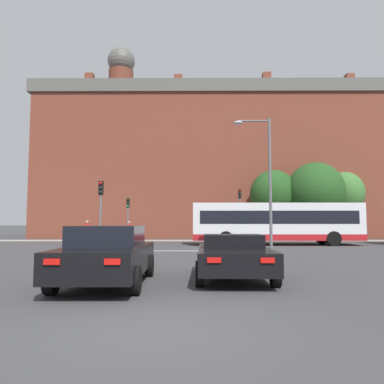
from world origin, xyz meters
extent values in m
plane|color=#3D3D3F|center=(0.00, 0.00, 0.00)|extent=(400.00, 400.00, 0.00)
cube|color=silver|center=(0.00, 15.46, 0.00)|extent=(7.23, 0.30, 0.01)
cube|color=#A09B91|center=(0.00, 27.51, 0.01)|extent=(68.03, 2.50, 0.01)
cube|color=brown|center=(3.39, 36.47, 7.33)|extent=(38.30, 11.54, 14.65)
cube|color=#5B5954|center=(3.39, 36.47, 15.31)|extent=(39.07, 12.01, 1.32)
cube|color=brown|center=(-11.12, 34.90, 17.09)|extent=(0.90, 0.90, 2.23)
cube|color=brown|center=(-1.18, 35.36, 17.09)|extent=(0.90, 0.90, 2.23)
cube|color=brown|center=(8.67, 34.79, 17.09)|extent=(0.90, 0.90, 2.23)
cube|color=brown|center=(18.08, 35.24, 17.09)|extent=(0.90, 0.90, 2.23)
cylinder|color=brown|center=(-7.91, 36.47, 17.59)|extent=(2.84, 2.84, 3.24)
sphere|color=#5B5954|center=(-7.91, 36.47, 20.40)|extent=(3.16, 3.16, 3.16)
cube|color=black|center=(-1.63, 4.05, 0.65)|extent=(1.97, 4.63, 0.67)
cube|color=black|center=(-1.63, 4.01, 1.25)|extent=(1.67, 2.09, 0.52)
cylinder|color=black|center=(-2.57, 5.47, 0.32)|extent=(0.23, 0.64, 0.64)
cylinder|color=black|center=(-0.73, 5.49, 0.32)|extent=(0.23, 0.64, 0.64)
cylinder|color=black|center=(-2.54, 2.61, 0.32)|extent=(0.23, 0.64, 0.64)
cylinder|color=black|center=(-0.69, 2.63, 0.32)|extent=(0.23, 0.64, 0.64)
cube|color=red|center=(-2.20, 1.72, 0.82)|extent=(0.32, 0.05, 0.12)
cube|color=red|center=(-1.01, 1.73, 0.82)|extent=(0.32, 0.05, 0.12)
cube|color=black|center=(1.71, 5.03, 0.60)|extent=(2.05, 4.41, 0.56)
cube|color=black|center=(1.72, 5.14, 1.06)|extent=(1.70, 1.35, 0.36)
cylinder|color=black|center=(0.82, 6.41, 0.32)|extent=(0.24, 0.65, 0.64)
cylinder|color=black|center=(2.68, 6.36, 0.32)|extent=(0.24, 0.65, 0.64)
cylinder|color=black|center=(0.75, 3.70, 0.32)|extent=(0.24, 0.65, 0.64)
cylinder|color=black|center=(2.61, 3.65, 0.32)|extent=(0.24, 0.65, 0.64)
cube|color=red|center=(1.05, 2.84, 0.74)|extent=(0.32, 0.06, 0.12)
cube|color=red|center=(2.26, 2.81, 0.74)|extent=(0.32, 0.06, 0.12)
cube|color=silver|center=(6.43, 21.11, 1.65)|extent=(11.83, 2.47, 2.60)
cube|color=#AD191E|center=(6.43, 21.11, 0.57)|extent=(11.85, 2.49, 0.44)
cube|color=black|center=(6.43, 21.11, 1.95)|extent=(10.88, 2.50, 0.90)
cylinder|color=black|center=(10.10, 22.30, 0.50)|extent=(1.00, 0.28, 1.00)
cylinder|color=black|center=(10.10, 19.93, 0.50)|extent=(1.00, 0.28, 1.00)
cylinder|color=black|center=(2.77, 22.30, 0.50)|extent=(1.00, 0.28, 1.00)
cylinder|color=black|center=(2.77, 19.93, 0.50)|extent=(1.00, 0.28, 1.00)
cylinder|color=slate|center=(4.56, 26.66, 1.85)|extent=(0.12, 0.12, 3.71)
cube|color=black|center=(4.56, 26.66, 4.11)|extent=(0.26, 0.20, 0.80)
sphere|color=red|center=(4.56, 26.53, 4.36)|extent=(0.17, 0.17, 0.17)
sphere|color=black|center=(4.56, 26.53, 4.11)|extent=(0.17, 0.17, 0.17)
sphere|color=black|center=(4.56, 26.53, 3.85)|extent=(0.17, 0.17, 0.17)
cylinder|color=slate|center=(-5.13, 26.60, 1.45)|extent=(0.12, 0.12, 2.89)
cube|color=black|center=(-5.13, 26.60, 3.29)|extent=(0.26, 0.20, 0.80)
sphere|color=black|center=(-5.13, 26.47, 3.55)|extent=(0.17, 0.17, 0.17)
sphere|color=black|center=(-5.13, 26.47, 3.29)|extent=(0.17, 0.17, 0.17)
sphere|color=#1ED14C|center=(-5.13, 26.47, 3.04)|extent=(0.17, 0.17, 0.17)
cylinder|color=slate|center=(-4.82, 15.89, 1.60)|extent=(0.12, 0.12, 3.20)
cube|color=black|center=(-4.82, 15.89, 3.60)|extent=(0.26, 0.20, 0.80)
sphere|color=red|center=(-4.82, 15.76, 3.86)|extent=(0.17, 0.17, 0.17)
sphere|color=black|center=(-4.82, 15.76, 3.60)|extent=(0.17, 0.17, 0.17)
sphere|color=black|center=(-4.82, 15.76, 3.35)|extent=(0.17, 0.17, 0.17)
cylinder|color=slate|center=(4.75, 14.59, 3.67)|extent=(0.16, 0.16, 7.35)
cylinder|color=slate|center=(3.90, 14.59, 7.20)|extent=(1.72, 0.10, 0.10)
ellipsoid|color=#B2B2B7|center=(3.04, 14.59, 7.10)|extent=(0.50, 0.36, 0.22)
cylinder|color=brown|center=(-5.34, 27.93, 0.41)|extent=(0.13, 0.13, 0.83)
cylinder|color=brown|center=(-5.19, 28.00, 0.41)|extent=(0.13, 0.13, 0.83)
cube|color=#B21E23|center=(-5.26, 27.96, 1.15)|extent=(0.46, 0.37, 0.66)
sphere|color=tan|center=(-5.26, 27.96, 1.61)|extent=(0.25, 0.25, 0.25)
cylinder|color=#333851|center=(-9.06, 27.70, 0.42)|extent=(0.13, 0.13, 0.85)
cylinder|color=#333851|center=(-8.89, 27.72, 0.42)|extent=(0.13, 0.13, 0.85)
cube|color=#B21E23|center=(-8.97, 27.71, 1.18)|extent=(0.42, 0.25, 0.67)
sphere|color=tan|center=(-8.97, 27.71, 1.64)|extent=(0.25, 0.25, 0.25)
cylinder|color=#333851|center=(9.82, 26.61, 0.39)|extent=(0.13, 0.13, 0.77)
cylinder|color=#333851|center=(9.92, 26.75, 0.39)|extent=(0.13, 0.13, 0.77)
cube|color=#232328|center=(9.87, 26.68, 1.08)|extent=(0.42, 0.45, 0.61)
sphere|color=tan|center=(9.87, 26.68, 1.50)|extent=(0.23, 0.23, 0.23)
cylinder|color=#4C3823|center=(7.98, 28.86, 1.16)|extent=(0.36, 0.36, 2.33)
ellipsoid|color=#234C1E|center=(7.98, 28.86, 4.18)|extent=(4.35, 4.35, 4.57)
cylinder|color=#4C3823|center=(11.56, 27.90, 1.07)|extent=(0.36, 0.36, 2.14)
ellipsoid|color=#234C1E|center=(11.56, 27.90, 4.33)|extent=(5.15, 5.15, 5.41)
cylinder|color=#4C3823|center=(15.43, 31.34, 1.40)|extent=(0.36, 0.36, 2.81)
ellipsoid|color=#3D7033|center=(15.43, 31.34, 4.52)|extent=(4.04, 4.04, 4.25)
camera|label=1|loc=(0.60, -5.71, 1.59)|focal=35.00mm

